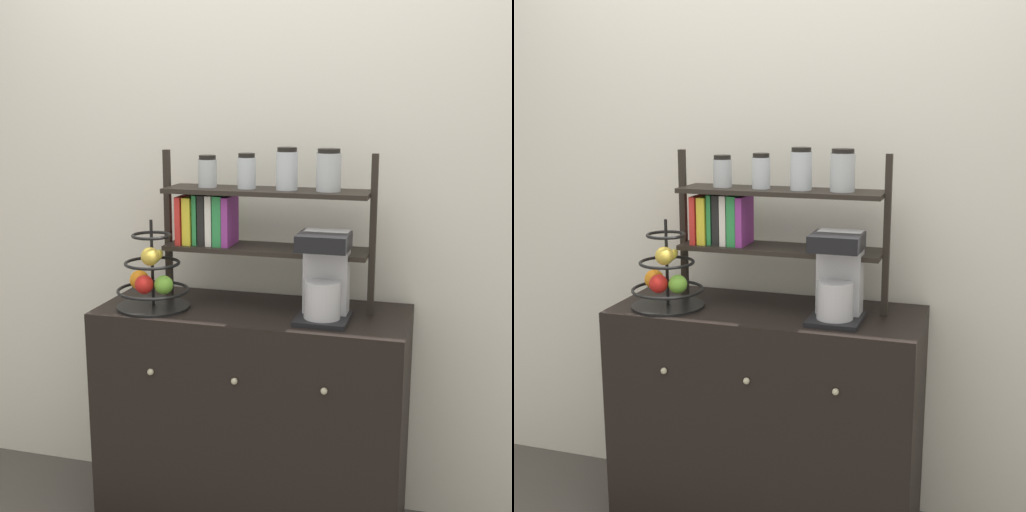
{
  "view_description": "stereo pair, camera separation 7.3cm",
  "coord_description": "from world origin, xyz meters",
  "views": [
    {
      "loc": [
        0.73,
        -2.29,
        1.68
      ],
      "look_at": [
        0.01,
        0.24,
        1.12
      ],
      "focal_mm": 50.0,
      "sensor_mm": 36.0,
      "label": 1
    },
    {
      "loc": [
        0.8,
        -2.27,
        1.68
      ],
      "look_at": [
        0.01,
        0.24,
        1.12
      ],
      "focal_mm": 50.0,
      "sensor_mm": 36.0,
      "label": 2
    }
  ],
  "objects": [
    {
      "name": "sideboard",
      "position": [
        0.0,
        0.24,
        0.45
      ],
      "size": [
        1.18,
        0.5,
        0.91
      ],
      "color": "black",
      "rests_on": "ground_plane"
    },
    {
      "name": "fruit_stand",
      "position": [
        -0.38,
        0.14,
        1.02
      ],
      "size": [
        0.28,
        0.28,
        0.34
      ],
      "color": "black",
      "rests_on": "sideboard"
    },
    {
      "name": "shelf_hutch",
      "position": [
        -0.03,
        0.29,
        1.29
      ],
      "size": [
        0.83,
        0.2,
        0.62
      ],
      "color": "black",
      "rests_on": "sideboard"
    },
    {
      "name": "wall_back",
      "position": [
        0.0,
        0.52,
        1.3
      ],
      "size": [
        7.0,
        0.05,
        2.6
      ],
      "primitive_type": "cube",
      "color": "silver",
      "rests_on": "ground_plane"
    },
    {
      "name": "coffee_maker",
      "position": [
        0.29,
        0.18,
        1.07
      ],
      "size": [
        0.19,
        0.21,
        0.33
      ],
      "color": "black",
      "rests_on": "sideboard"
    }
  ]
}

